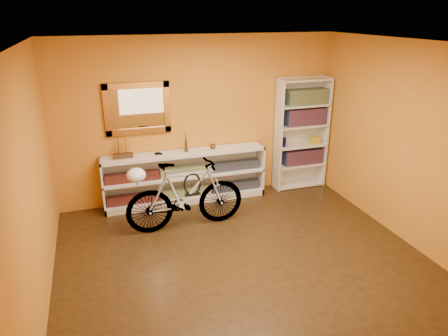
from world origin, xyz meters
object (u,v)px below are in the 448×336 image
object	(u,v)px
helmet	(136,175)
console_unit	(186,177)
bookcase	(301,134)
bicycle	(186,195)

from	to	relation	value
helmet	console_unit	bearing A→B (deg)	45.40
console_unit	bookcase	bearing A→B (deg)	0.70
console_unit	helmet	size ratio (longest dim) A/B	10.17
console_unit	bookcase	size ratio (longest dim) A/B	1.37
bookcase	bicycle	distance (m)	2.44
helmet	bookcase	bearing A→B (deg)	17.05
console_unit	bicycle	world-z (taller)	bicycle
bookcase	helmet	distance (m)	3.02
bookcase	bicycle	bearing A→B (deg)	-158.62
console_unit	bicycle	size ratio (longest dim) A/B	1.51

